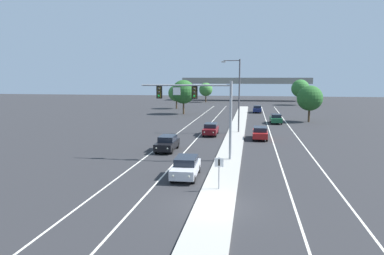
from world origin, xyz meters
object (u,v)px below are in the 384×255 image
Objects in this scene: car_receding_navy at (257,109)px; tree_far_right_b at (310,98)px; car_receding_green at (276,119)px; tree_far_right_c at (300,88)px; street_lamp_median at (238,91)px; car_oncoming_black at (167,143)px; tree_far_left_b at (176,93)px; tree_far_left_c at (184,92)px; car_oncoming_silver at (186,167)px; overhead_signal_mast at (201,102)px; median_sign_post at (219,168)px; car_oncoming_darkred at (211,129)px; car_receding_red at (260,133)px; tree_far_left_a at (206,89)px.

car_receding_navy is 0.71× the size of tree_far_right_b.
tree_far_right_c is at bearing 77.57° from car_receding_green.
street_lamp_median is 1.40× the size of tree_far_right_c.
tree_far_left_b reaches higher than car_oncoming_black.
car_receding_green is at bearing -34.04° from tree_far_left_c.
car_oncoming_silver is 1.00× the size of car_receding_green.
overhead_signal_mast is 0.85× the size of street_lamp_median.
tree_far_left_b is at bearing 114.26° from street_lamp_median.
tree_far_left_c reaches higher than median_sign_post.
tree_far_right_c is at bearing 71.53° from car_oncoming_darkred.
tree_far_left_b reaches higher than car_receding_red.
car_receding_green is 0.63× the size of tree_far_left_c.
car_oncoming_black is (-4.04, 3.39, -4.56)m from overhead_signal_mast.
tree_far_left_b is (-4.13, -24.59, -0.15)m from tree_far_left_a.
car_oncoming_silver is at bearing -111.66° from tree_far_right_b.
street_lamp_median is at bearing -117.59° from car_receding_green.
car_oncoming_black is 0.99× the size of car_receding_green.
median_sign_post is 51.08m from tree_far_left_c.
tree_far_left_c is 25.80m from tree_far_right_b.
car_oncoming_silver and car_oncoming_darkred have the same top height.
car_receding_green is at bearing 62.41° from street_lamp_median.
tree_far_right_b reaches higher than car_oncoming_silver.
tree_far_left_a is 1.04× the size of tree_far_left_b.
car_oncoming_silver and car_receding_red have the same top height.
median_sign_post is 0.31× the size of tree_far_right_c.
tree_far_left_b reaches higher than car_oncoming_darkred.
tree_far_left_b is at bearing 142.22° from tree_far_right_b.
tree_far_left_b is at bearing 115.43° from car_receding_red.
street_lamp_median reaches higher than car_receding_navy.
car_oncoming_silver is at bearing -103.47° from tree_far_right_c.
tree_far_left_c is (-9.53, 40.57, -0.68)m from overhead_signal_mast.
car_receding_green is 7.34m from tree_far_right_b.
car_oncoming_silver is 1.01× the size of car_oncoming_darkred.
car_receding_red is 16.35m from car_receding_green.
tree_far_right_c reaches higher than tree_far_left_b.
overhead_signal_mast reaches higher than tree_far_right_c.
median_sign_post is at bearing -61.95° from car_oncoming_black.
overhead_signal_mast is at bearing 105.83° from median_sign_post.
car_receding_green is at bearing 62.79° from car_oncoming_black.
tree_far_right_c reaches higher than car_oncoming_darkred.
tree_far_left_c is at bearing 98.39° from car_oncoming_black.
car_oncoming_darkred is 6.80m from car_receding_red.
tree_far_left_b is (-22.50, 24.98, 3.02)m from car_receding_green.
car_oncoming_darkred is (-3.25, 23.26, -0.77)m from median_sign_post.
tree_far_right_b is (28.30, -21.94, 0.30)m from tree_far_left_b.
car_receding_navy is 27.15m from tree_far_right_c.
tree_far_left_c is (-27.54, -29.78, 0.02)m from tree_far_right_c.
street_lamp_median is at bearing -96.16° from car_receding_navy.
car_oncoming_black is 33.67m from tree_far_right_b.
street_lamp_median is at bearing -65.74° from tree_far_left_b.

